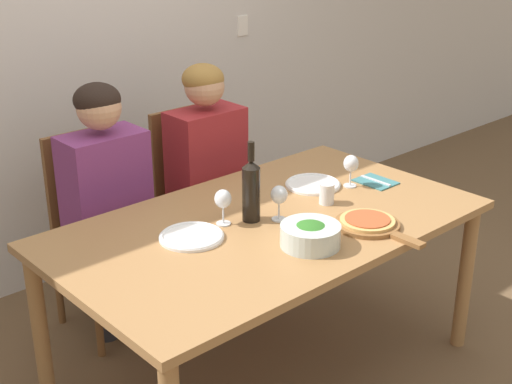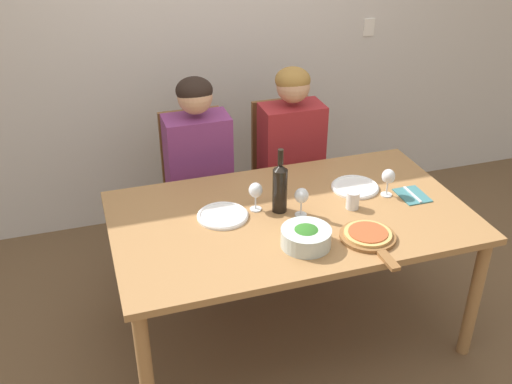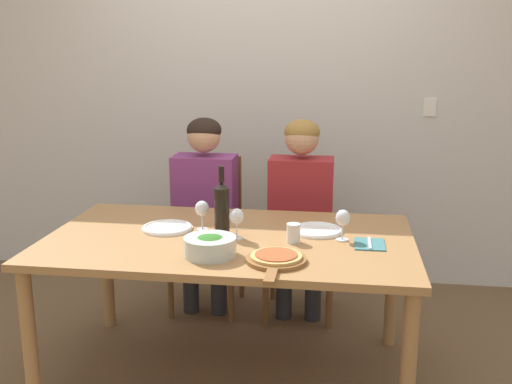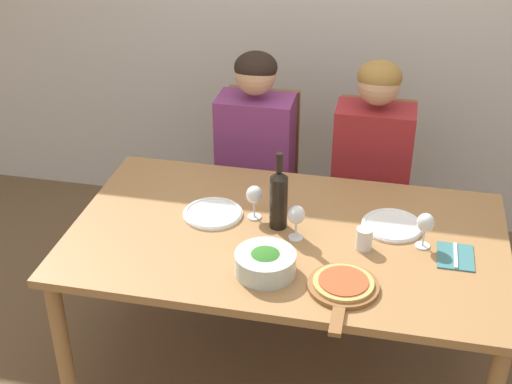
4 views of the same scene
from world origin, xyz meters
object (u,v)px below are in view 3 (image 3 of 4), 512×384
object	(u,v)px
chair_right	(301,232)
wine_glass_centre	(237,218)
person_man	(301,201)
fork_on_napkin	(370,244)
dinner_plate_right	(317,230)
pizza_on_board	(276,259)
water_tumbler	(293,233)
wine_bottle	(222,207)
chair_left	(209,228)
dinner_plate_left	(167,228)
broccoli_bowl	(210,246)
person_woman	(205,197)
wine_glass_left	(202,210)
wine_glass_right	(343,219)

from	to	relation	value
chair_right	wine_glass_centre	world-z (taller)	chair_right
person_man	fork_on_napkin	distance (m)	0.87
dinner_plate_right	pizza_on_board	distance (m)	0.49
wine_glass_centre	dinner_plate_right	bearing A→B (deg)	23.88
chair_right	water_tumbler	distance (m)	0.95
wine_bottle	fork_on_napkin	xyz separation A→B (m)	(0.72, -0.07, -0.13)
dinner_plate_right	wine_glass_centre	xyz separation A→B (m)	(-0.38, -0.17, 0.10)
water_tumbler	chair_left	bearing A→B (deg)	124.02
water_tumbler	dinner_plate_left	bearing A→B (deg)	169.99
broccoli_bowl	dinner_plate_left	distance (m)	0.46
chair_left	wine_bottle	world-z (taller)	wine_bottle
wine_bottle	dinner_plate_left	size ratio (longest dim) A/B	1.33
fork_on_napkin	broccoli_bowl	bearing A→B (deg)	-160.19
wine_bottle	dinner_plate_left	world-z (taller)	wine_bottle
person_woman	broccoli_bowl	world-z (taller)	person_woman
dinner_plate_right	fork_on_napkin	distance (m)	0.30
person_woman	pizza_on_board	size ratio (longest dim) A/B	3.05
chair_right	wine_glass_centre	xyz separation A→B (m)	(-0.25, -0.90, 0.33)
person_woman	wine_glass_centre	bearing A→B (deg)	-66.47
broccoli_bowl	chair_right	bearing A→B (deg)	74.18
broccoli_bowl	fork_on_napkin	world-z (taller)	broccoli_bowl
wine_bottle	wine_glass_left	bearing A→B (deg)	157.87
chair_left	pizza_on_board	xyz separation A→B (m)	(0.56, -1.19, 0.25)
dinner_plate_right	chair_left	bearing A→B (deg)	134.57
person_woman	dinner_plate_left	world-z (taller)	person_woman
person_man	wine_glass_right	world-z (taller)	person_man
chair_left	person_woman	bearing A→B (deg)	-90.00
person_man	wine_bottle	size ratio (longest dim) A/B	3.62
chair_left	dinner_plate_right	distance (m)	1.05
chair_right	wine_glass_left	bearing A→B (deg)	-119.98
person_man	pizza_on_board	world-z (taller)	person_man
person_woman	pizza_on_board	distance (m)	1.21
fork_on_napkin	pizza_on_board	bearing A→B (deg)	-143.81
wine_glass_centre	wine_bottle	bearing A→B (deg)	139.12
chair_left	dinner_plate_right	bearing A→B (deg)	-45.43
chair_left	person_man	distance (m)	0.64
chair_left	person_woman	xyz separation A→B (m)	(-0.00, -0.11, 0.23)
person_man	wine_glass_left	world-z (taller)	person_man
dinner_plate_left	wine_glass_left	size ratio (longest dim) A/B	1.69
person_woman	fork_on_napkin	bearing A→B (deg)	-38.77
dinner_plate_right	person_man	bearing A→B (deg)	101.71
water_tumbler	fork_on_napkin	bearing A→B (deg)	2.63
person_man	dinner_plate_right	size ratio (longest dim) A/B	4.83
person_woman	wine_bottle	bearing A→B (deg)	-70.22
chair_right	broccoli_bowl	distance (m)	1.22
chair_right	wine_glass_centre	distance (m)	0.99
wine_glass_centre	fork_on_napkin	size ratio (longest dim) A/B	0.84
broccoli_bowl	wine_glass_right	bearing A→B (deg)	27.58
wine_bottle	wine_glass_right	distance (m)	0.59
chair_right	pizza_on_board	size ratio (longest dim) A/B	2.39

